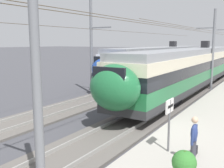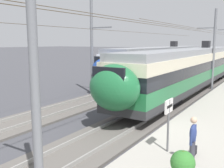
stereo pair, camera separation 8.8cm
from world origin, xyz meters
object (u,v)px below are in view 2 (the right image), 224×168
(train_far_track, at_px, (162,61))
(catenary_mast_mid, at_px, (213,48))
(passenger_walking, at_px, (193,139))
(catenary_mast_west, at_px, (31,67))
(catenary_mast_far_side, at_px, (93,46))
(platform_sign, at_px, (169,113))
(train_near_platform, at_px, (193,67))
(potted_plant_platform_edge, at_px, (183,164))
(handbag_beside_passenger, at_px, (193,150))

(train_far_track, bearing_deg, catenary_mast_mid, -121.57)
(passenger_walking, bearing_deg, catenary_mast_west, 143.83)
(catenary_mast_west, height_order, catenary_mast_far_side, catenary_mast_far_side)
(catenary_mast_mid, distance_m, platform_sign, 16.30)
(train_near_platform, height_order, catenary_mast_west, catenary_mast_west)
(catenary_mast_west, distance_m, platform_sign, 5.44)
(train_far_track, distance_m, catenary_mast_west, 25.62)
(catenary_mast_mid, bearing_deg, platform_sign, -173.42)
(catenary_mast_mid, height_order, platform_sign, catenary_mast_mid)
(catenary_mast_far_side, distance_m, potted_plant_platform_edge, 15.79)
(catenary_mast_far_side, bearing_deg, platform_sign, -131.32)
(train_near_platform, height_order, platform_sign, train_near_platform)
(train_near_platform, height_order, catenary_mast_mid, catenary_mast_mid)
(catenary_mast_far_side, xyz_separation_m, passenger_walking, (-9.50, -11.15, -2.84))
(platform_sign, bearing_deg, handbag_beside_passenger, -74.72)
(handbag_beside_passenger, bearing_deg, catenary_mast_mid, 9.90)
(train_far_track, xyz_separation_m, handbag_beside_passenger, (-19.80, -9.24, -1.74))
(catenary_mast_west, relative_size, catenary_mast_mid, 1.00)
(train_far_track, bearing_deg, potted_plant_platform_edge, -156.56)
(train_near_platform, bearing_deg, catenary_mast_mid, -45.63)
(train_far_track, relative_size, potted_plant_platform_edge, 25.97)
(passenger_walking, distance_m, potted_plant_platform_edge, 1.23)
(train_far_track, relative_size, catenary_mast_mid, 0.57)
(catenary_mast_mid, height_order, passenger_walking, catenary_mast_mid)
(train_near_platform, distance_m, train_far_track, 7.38)
(catenary_mast_far_side, bearing_deg, handbag_beside_passenger, -128.08)
(catenary_mast_west, distance_m, catenary_mast_far_side, 15.83)
(train_near_platform, distance_m, platform_sign, 15.09)
(train_far_track, distance_m, handbag_beside_passenger, 21.92)
(potted_plant_platform_edge, bearing_deg, handbag_beside_passenger, 6.39)
(catenary_mast_mid, height_order, catenary_mast_far_side, catenary_mast_far_side)
(catenary_mast_mid, xyz_separation_m, passenger_walking, (-16.72, -2.95, -2.59))
(train_near_platform, xyz_separation_m, passenger_walking, (-15.39, -4.30, -0.97))
(train_near_platform, distance_m, catenary_mast_far_side, 9.23)
(catenary_mast_west, distance_m, potted_plant_platform_edge, 5.10)
(catenary_mast_mid, bearing_deg, handbag_beside_passenger, -170.10)
(passenger_walking, height_order, handbag_beside_passenger, passenger_walking)
(platform_sign, bearing_deg, catenary_mast_west, 158.46)
(train_near_platform, xyz_separation_m, potted_plant_platform_edge, (-16.55, -4.35, -1.37))
(train_far_track, bearing_deg, passenger_walking, -155.51)
(catenary_mast_far_side, height_order, passenger_walking, catenary_mast_far_side)
(train_near_platform, xyz_separation_m, catenary_mast_far_side, (-5.90, 6.85, 1.87))
(handbag_beside_passenger, bearing_deg, catenary_mast_west, 150.81)
(train_near_platform, height_order, potted_plant_platform_edge, train_near_platform)
(train_far_track, height_order, platform_sign, train_far_track)
(catenary_mast_mid, relative_size, potted_plant_platform_edge, 45.64)
(catenary_mast_far_side, bearing_deg, train_near_platform, -49.28)
(catenary_mast_mid, bearing_deg, catenary_mast_far_side, 131.35)
(catenary_mast_mid, relative_size, handbag_beside_passenger, 98.07)
(catenary_mast_far_side, relative_size, passenger_walking, 25.73)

